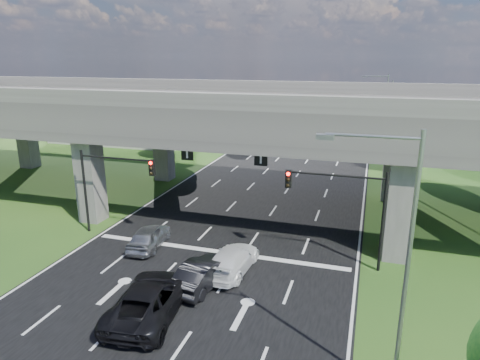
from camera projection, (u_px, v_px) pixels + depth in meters
The scene contains 19 objects.
ground at pixel (195, 277), 24.45m from camera, with size 160.00×160.00×0.00m, color #1F4616.
road at pixel (245, 217), 33.61m from camera, with size 18.00×120.00×0.03m, color black.
overpass at pixel (253, 113), 33.25m from camera, with size 80.00×15.00×10.00m.
warehouse at pixel (125, 128), 63.40m from camera, with size 20.00×10.00×4.00m, color #9E9E99.
signal_right at pixel (345, 200), 24.67m from camera, with size 5.76×0.54×6.00m.
signal_left at pixel (110, 178), 29.12m from camera, with size 5.76×0.54×6.00m.
streetlight_near at pixel (397, 251), 14.44m from camera, with size 3.38×0.25×10.00m.
streetlight_far at pixel (384, 123), 41.96m from camera, with size 3.38×0.25×10.00m.
streetlight_beyond at pixel (383, 106), 56.64m from camera, with size 3.38×0.25×10.00m.
tree_left_near at pixel (171, 120), 50.93m from camera, with size 4.50×4.50×7.80m.
tree_left_mid at pixel (178, 116), 59.30m from camera, with size 3.91×3.90×6.76m.
tree_left_far at pixel (224, 104), 65.23m from camera, with size 4.80×4.80×8.32m.
tree_right_near at pixel (412, 132), 45.17m from camera, with size 4.20×4.20×7.28m.
tree_right_mid at pixel (433, 125), 51.74m from camera, with size 3.91×3.90×6.76m.
tree_right_far at pixel (396, 111), 60.04m from camera, with size 4.50×4.50×7.80m.
car_silver at pixel (149, 237), 28.07m from camera, with size 1.75×4.35×1.48m, color #A4A7AC.
car_dark at pixel (203, 273), 23.31m from camera, with size 1.63×4.68×1.54m, color black.
car_white at pixel (232, 260), 24.88m from camera, with size 2.06×5.08×1.47m, color silver.
car_trailing at pixel (150, 299), 20.63m from camera, with size 2.86×6.19×1.72m, color black.
Camera 1 is at (8.95, -20.18, 12.16)m, focal length 32.00 mm.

